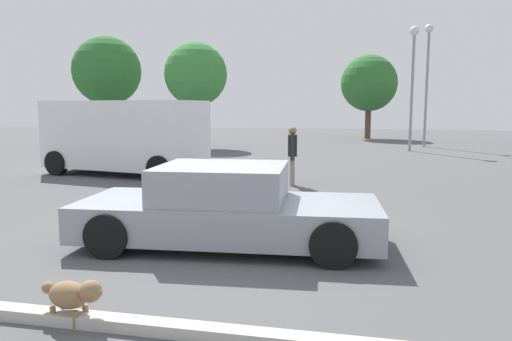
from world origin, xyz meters
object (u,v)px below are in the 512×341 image
Objects in this scene: pedestrian at (292,151)px; light_post_far at (413,66)px; dog at (73,295)px; light_post_near at (428,64)px; sedan_foreground at (227,208)px; van_white at (125,135)px.

light_post_far reaches higher than pedestrian.
dog is 0.12× the size of light_post_far.
light_post_near is 1.09× the size of light_post_far.
light_post_far is (4.35, 16.99, 3.44)m from sedan_foreground.
van_white is 16.95m from light_post_near.
van_white is at bearing -133.35° from light_post_far.
dog is at bearing 75.13° from pedestrian.
pedestrian is at bearing -110.28° from light_post_far.
van_white is at bearing -19.71° from pedestrian.
light_post_near is (6.09, 22.71, 4.00)m from dog.
van_white is 0.83× the size of light_post_near.
light_post_far is at bearing -118.94° from pedestrian.
light_post_near is at bearing -118.88° from pedestrian.
light_post_far reaches higher than dog.
pedestrian is at bearing 83.60° from sedan_foreground.
dog is 0.13× the size of van_white.
dog is 8.83m from pedestrian.
dog is at bearing -55.41° from van_white.
dog is 20.92m from light_post_far.
pedestrian reaches higher than dog.
sedan_foreground is 0.89× the size of van_white.
sedan_foreground is 20.80m from light_post_near.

